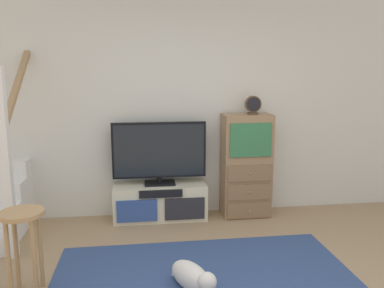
% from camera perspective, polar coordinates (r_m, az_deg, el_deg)
% --- Properties ---
extents(back_wall, '(6.40, 0.12, 2.70)m').
position_cam_1_polar(back_wall, '(4.76, -1.45, 5.76)').
color(back_wall, beige).
rests_on(back_wall, ground_plane).
extents(area_rug, '(2.60, 1.80, 0.01)m').
position_cam_1_polar(area_rug, '(3.39, 2.35, -20.40)').
color(area_rug, navy).
rests_on(area_rug, ground_plane).
extents(media_console, '(1.10, 0.38, 0.43)m').
position_cam_1_polar(media_console, '(4.71, -4.69, -8.48)').
color(media_console, beige).
rests_on(media_console, ground_plane).
extents(television, '(1.10, 0.22, 0.75)m').
position_cam_1_polar(television, '(4.57, -4.83, -1.13)').
color(television, black).
rests_on(television, media_console).
extents(side_cabinet, '(0.58, 0.38, 1.25)m').
position_cam_1_polar(side_cabinet, '(4.77, 7.96, -3.16)').
color(side_cabinet, '#93704C').
rests_on(side_cabinet, ground_plane).
extents(desk_clock, '(0.19, 0.08, 0.22)m').
position_cam_1_polar(desk_clock, '(4.66, 8.96, 5.67)').
color(desk_clock, '#4C3823').
rests_on(desk_clock, side_cabinet).
extents(bar_stool_near, '(0.34, 0.34, 0.69)m').
position_cam_1_polar(bar_stool_near, '(3.36, -23.56, -11.87)').
color(bar_stool_near, '#A37A4C').
rests_on(bar_stool_near, ground_plane).
extents(dog, '(0.39, 0.50, 0.23)m').
position_cam_1_polar(dog, '(3.31, 0.11, -18.94)').
color(dog, beige).
rests_on(dog, ground_plane).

